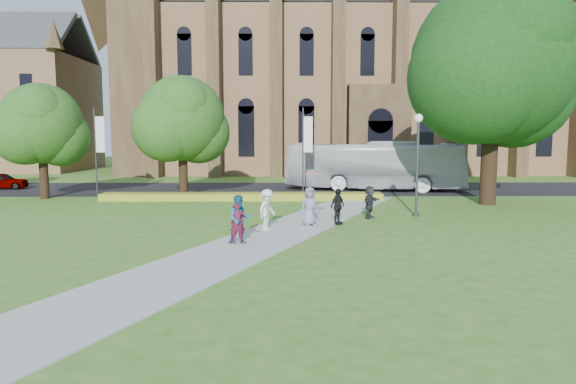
{
  "coord_description": "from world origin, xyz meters",
  "views": [
    {
      "loc": [
        0.61,
        -19.59,
        4.19
      ],
      "look_at": [
        0.86,
        3.51,
        1.6
      ],
      "focal_mm": 32.0,
      "sensor_mm": 36.0,
      "label": 1
    }
  ],
  "objects_px": {
    "pedestrian_0": "(238,223)",
    "tour_coach": "(374,166)",
    "large_tree": "(493,63)",
    "streetlamp": "(418,152)",
    "car_0": "(1,181)"
  },
  "relations": [
    {
      "from": "pedestrian_0",
      "to": "tour_coach",
      "type": "bearing_deg",
      "value": 51.12
    },
    {
      "from": "large_tree",
      "to": "tour_coach",
      "type": "height_order",
      "value": "large_tree"
    },
    {
      "from": "streetlamp",
      "to": "pedestrian_0",
      "type": "distance_m",
      "value": 11.22
    },
    {
      "from": "streetlamp",
      "to": "car_0",
      "type": "bearing_deg",
      "value": 154.79
    },
    {
      "from": "tour_coach",
      "to": "streetlamp",
      "type": "bearing_deg",
      "value": -167.7
    },
    {
      "from": "tour_coach",
      "to": "pedestrian_0",
      "type": "distance_m",
      "value": 21.04
    },
    {
      "from": "large_tree",
      "to": "car_0",
      "type": "relative_size",
      "value": 3.51
    },
    {
      "from": "streetlamp",
      "to": "tour_coach",
      "type": "xyz_separation_m",
      "value": [
        0.04,
        12.39,
        -1.43
      ]
    },
    {
      "from": "car_0",
      "to": "pedestrian_0",
      "type": "distance_m",
      "value": 28.38
    },
    {
      "from": "streetlamp",
      "to": "large_tree",
      "type": "height_order",
      "value": "large_tree"
    },
    {
      "from": "streetlamp",
      "to": "pedestrian_0",
      "type": "relative_size",
      "value": 3.29
    },
    {
      "from": "streetlamp",
      "to": "car_0",
      "type": "distance_m",
      "value": 31.65
    },
    {
      "from": "tour_coach",
      "to": "car_0",
      "type": "bearing_deg",
      "value": 100.41
    },
    {
      "from": "large_tree",
      "to": "car_0",
      "type": "bearing_deg",
      "value": 165.29
    },
    {
      "from": "car_0",
      "to": "streetlamp",
      "type": "bearing_deg",
      "value": -124.73
    }
  ]
}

